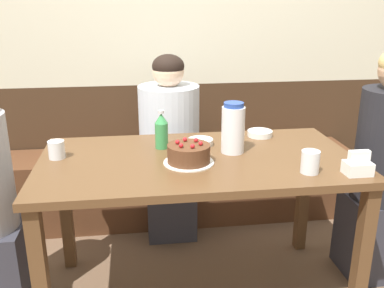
{
  "coord_description": "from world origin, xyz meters",
  "views": [
    {
      "loc": [
        -0.28,
        -1.84,
        1.44
      ],
      "look_at": [
        -0.02,
        0.05,
        0.8
      ],
      "focal_mm": 40.0,
      "sensor_mm": 36.0,
      "label": 1
    }
  ],
  "objects_px": {
    "person_pale_blue_shirt": "(170,150)",
    "bowl_rice_small": "(260,133)",
    "glass_tumbler_short": "(310,162)",
    "bowl_soup_white": "(200,142)",
    "soju_bottle": "(161,131)",
    "napkin_holder": "(358,166)",
    "glass_water_tall": "(57,150)",
    "water_pitcher": "(233,128)",
    "birthday_cake": "(189,154)",
    "bench_seat": "(180,185)"
  },
  "relations": [
    {
      "from": "person_pale_blue_shirt",
      "to": "bowl_rice_small",
      "type": "bearing_deg",
      "value": 51.19
    },
    {
      "from": "glass_tumbler_short",
      "to": "person_pale_blue_shirt",
      "type": "distance_m",
      "value": 1.06
    },
    {
      "from": "glass_tumbler_short",
      "to": "bowl_soup_white",
      "type": "bearing_deg",
      "value": 133.46
    },
    {
      "from": "soju_bottle",
      "to": "napkin_holder",
      "type": "xyz_separation_m",
      "value": [
        0.79,
        -0.45,
        -0.05
      ]
    },
    {
      "from": "napkin_holder",
      "to": "bowl_rice_small",
      "type": "height_order",
      "value": "napkin_holder"
    },
    {
      "from": "glass_water_tall",
      "to": "napkin_holder",
      "type": "bearing_deg",
      "value": -16.18
    },
    {
      "from": "water_pitcher",
      "to": "napkin_holder",
      "type": "xyz_separation_m",
      "value": [
        0.46,
        -0.34,
        -0.08
      ]
    },
    {
      "from": "birthday_cake",
      "to": "glass_tumbler_short",
      "type": "relative_size",
      "value": 2.35
    },
    {
      "from": "soju_bottle",
      "to": "bowl_soup_white",
      "type": "relative_size",
      "value": 1.49
    },
    {
      "from": "bench_seat",
      "to": "bowl_soup_white",
      "type": "xyz_separation_m",
      "value": [
        0.04,
        -0.65,
        0.52
      ]
    },
    {
      "from": "bowl_rice_small",
      "to": "glass_tumbler_short",
      "type": "height_order",
      "value": "glass_tumbler_short"
    },
    {
      "from": "bowl_rice_small",
      "to": "glass_tumbler_short",
      "type": "distance_m",
      "value": 0.53
    },
    {
      "from": "birthday_cake",
      "to": "glass_water_tall",
      "type": "bearing_deg",
      "value": 166.27
    },
    {
      "from": "bowl_soup_white",
      "to": "glass_tumbler_short",
      "type": "distance_m",
      "value": 0.58
    },
    {
      "from": "water_pitcher",
      "to": "soju_bottle",
      "type": "height_order",
      "value": "water_pitcher"
    },
    {
      "from": "water_pitcher",
      "to": "soju_bottle",
      "type": "distance_m",
      "value": 0.35
    },
    {
      "from": "napkin_holder",
      "to": "birthday_cake",
      "type": "bearing_deg",
      "value": 161.73
    },
    {
      "from": "bowl_soup_white",
      "to": "glass_water_tall",
      "type": "height_order",
      "value": "glass_water_tall"
    },
    {
      "from": "glass_water_tall",
      "to": "bowl_soup_white",
      "type": "bearing_deg",
      "value": 8.14
    },
    {
      "from": "person_pale_blue_shirt",
      "to": "glass_tumbler_short",
      "type": "bearing_deg",
      "value": 30.11
    },
    {
      "from": "bench_seat",
      "to": "water_pitcher",
      "type": "relative_size",
      "value": 9.51
    },
    {
      "from": "birthday_cake",
      "to": "napkin_holder",
      "type": "relative_size",
      "value": 2.07
    },
    {
      "from": "glass_water_tall",
      "to": "person_pale_blue_shirt",
      "type": "xyz_separation_m",
      "value": [
        0.57,
        0.57,
        -0.23
      ]
    },
    {
      "from": "bowl_rice_small",
      "to": "person_pale_blue_shirt",
      "type": "bearing_deg",
      "value": 141.19
    },
    {
      "from": "water_pitcher",
      "to": "bowl_soup_white",
      "type": "height_order",
      "value": "water_pitcher"
    },
    {
      "from": "soju_bottle",
      "to": "glass_water_tall",
      "type": "height_order",
      "value": "soju_bottle"
    },
    {
      "from": "bench_seat",
      "to": "soju_bottle",
      "type": "xyz_separation_m",
      "value": [
        -0.16,
        -0.67,
        0.6
      ]
    },
    {
      "from": "bench_seat",
      "to": "birthday_cake",
      "type": "xyz_separation_m",
      "value": [
        -0.05,
        -0.9,
        0.55
      ]
    },
    {
      "from": "napkin_holder",
      "to": "glass_water_tall",
      "type": "xyz_separation_m",
      "value": [
        -1.28,
        0.37,
        0.0
      ]
    },
    {
      "from": "bench_seat",
      "to": "glass_tumbler_short",
      "type": "distance_m",
      "value": 1.29
    },
    {
      "from": "birthday_cake",
      "to": "napkin_holder",
      "type": "bearing_deg",
      "value": -18.27
    },
    {
      "from": "soju_bottle",
      "to": "bowl_rice_small",
      "type": "relative_size",
      "value": 1.43
    },
    {
      "from": "birthday_cake",
      "to": "water_pitcher",
      "type": "distance_m",
      "value": 0.27
    },
    {
      "from": "napkin_holder",
      "to": "glass_tumbler_short",
      "type": "relative_size",
      "value": 1.14
    },
    {
      "from": "bowl_rice_small",
      "to": "water_pitcher",
      "type": "bearing_deg",
      "value": -131.57
    },
    {
      "from": "water_pitcher",
      "to": "napkin_holder",
      "type": "relative_size",
      "value": 2.22
    },
    {
      "from": "birthday_cake",
      "to": "glass_tumbler_short",
      "type": "xyz_separation_m",
      "value": [
        0.49,
        -0.18,
        0.01
      ]
    },
    {
      "from": "soju_bottle",
      "to": "glass_tumbler_short",
      "type": "bearing_deg",
      "value": -34.07
    },
    {
      "from": "birthday_cake",
      "to": "bowl_rice_small",
      "type": "height_order",
      "value": "birthday_cake"
    },
    {
      "from": "bowl_soup_white",
      "to": "person_pale_blue_shirt",
      "type": "bearing_deg",
      "value": 104.02
    },
    {
      "from": "soju_bottle",
      "to": "bowl_soup_white",
      "type": "distance_m",
      "value": 0.21
    },
    {
      "from": "napkin_holder",
      "to": "glass_tumbler_short",
      "type": "height_order",
      "value": "napkin_holder"
    },
    {
      "from": "bench_seat",
      "to": "bowl_rice_small",
      "type": "bearing_deg",
      "value": -55.38
    },
    {
      "from": "napkin_holder",
      "to": "water_pitcher",
      "type": "bearing_deg",
      "value": 143.04
    },
    {
      "from": "water_pitcher",
      "to": "glass_water_tall",
      "type": "height_order",
      "value": "water_pitcher"
    },
    {
      "from": "bench_seat",
      "to": "birthday_cake",
      "type": "bearing_deg",
      "value": -93.26
    },
    {
      "from": "glass_water_tall",
      "to": "glass_tumbler_short",
      "type": "distance_m",
      "value": 1.13
    },
    {
      "from": "bowl_rice_small",
      "to": "glass_water_tall",
      "type": "bearing_deg",
      "value": -168.87
    },
    {
      "from": "bowl_soup_white",
      "to": "person_pale_blue_shirt",
      "type": "distance_m",
      "value": 0.53
    },
    {
      "from": "bowl_soup_white",
      "to": "glass_water_tall",
      "type": "relative_size",
      "value": 1.54
    }
  ]
}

